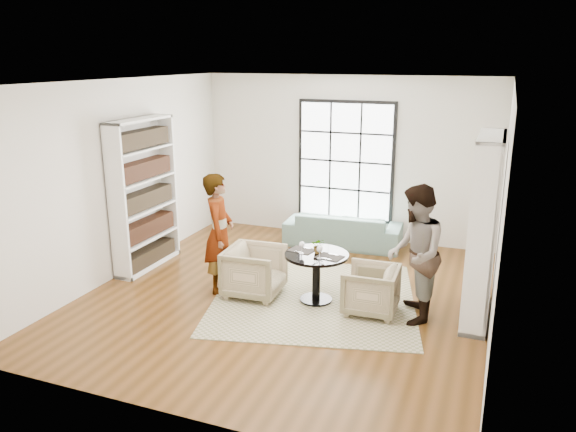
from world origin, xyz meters
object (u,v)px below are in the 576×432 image
at_px(person_right, 415,254).
at_px(flower_centerpiece, 319,246).
at_px(pedestal_table, 316,267).
at_px(sofa, 343,229).
at_px(armchair_left, 255,271).
at_px(person_left, 219,233).
at_px(wine_glass_right, 320,249).
at_px(armchair_right, 371,290).
at_px(wine_glass_left, 302,245).

xyz_separation_m(person_right, flower_centerpiece, (-1.32, 0.11, -0.08)).
distance_m(pedestal_table, sofa, 2.52).
bearing_deg(flower_centerpiece, sofa, 97.69).
height_order(armchair_left, person_left, person_left).
xyz_separation_m(pedestal_table, sofa, (-0.31, 2.49, -0.21)).
relative_size(armchair_left, person_right, 0.44).
distance_m(pedestal_table, wine_glass_right, 0.38).
relative_size(pedestal_table, armchair_left, 1.12).
xyz_separation_m(pedestal_table, person_left, (-1.44, -0.11, 0.36)).
xyz_separation_m(sofa, person_left, (-1.12, -2.60, 0.57)).
height_order(armchair_right, person_left, person_left).
height_order(armchair_right, flower_centerpiece, flower_centerpiece).
bearing_deg(wine_glass_right, sofa, 98.79).
distance_m(armchair_left, wine_glass_left, 0.84).
bearing_deg(person_left, person_right, -107.47).
distance_m(armchair_left, person_right, 2.29).
xyz_separation_m(sofa, wine_glass_right, (0.41, -2.66, 0.53)).
bearing_deg(armchair_right, sofa, -158.90).
relative_size(armchair_right, wine_glass_left, 4.04).
bearing_deg(flower_centerpiece, person_right, -4.68).
relative_size(sofa, armchair_left, 2.62).
xyz_separation_m(pedestal_table, armchair_left, (-0.89, -0.11, -0.15)).
xyz_separation_m(armchair_right, person_left, (-2.23, -0.04, 0.55)).
bearing_deg(armchair_right, wine_glass_right, -84.06).
bearing_deg(sofa, pedestal_table, 93.44).
bearing_deg(armchair_left, person_left, 86.71).
xyz_separation_m(wine_glass_right, flower_centerpiece, (-0.08, 0.21, -0.02)).
relative_size(sofa, person_right, 1.16).
bearing_deg(pedestal_table, armchair_left, -172.87).
height_order(armchair_left, armchair_right, armchair_left).
relative_size(armchair_left, wine_glass_left, 4.50).
relative_size(armchair_left, flower_centerpiece, 3.65).
distance_m(armchair_left, wine_glass_right, 1.10).
bearing_deg(wine_glass_left, armchair_right, 0.11).
relative_size(sofa, wine_glass_left, 11.79).
bearing_deg(wine_glass_left, pedestal_table, 20.92).
xyz_separation_m(armchair_left, wine_glass_right, (0.99, -0.06, 0.48)).
xyz_separation_m(pedestal_table, wine_glass_right, (0.10, -0.17, 0.32)).
distance_m(armchair_right, person_left, 2.29).
xyz_separation_m(armchair_left, person_left, (-0.55, 0.00, 0.51)).
bearing_deg(sofa, person_right, 119.05).
relative_size(wine_glass_left, wine_glass_right, 0.97).
height_order(person_right, flower_centerpiece, person_right).
bearing_deg(wine_glass_right, flower_centerpiece, 111.17).
distance_m(person_left, wine_glass_left, 1.25).
xyz_separation_m(armchair_right, person_right, (0.55, -0.00, 0.57)).
distance_m(armchair_right, wine_glass_right, 0.87).
relative_size(pedestal_table, wine_glass_right, 4.88).
bearing_deg(armchair_right, armchair_left, -90.81).
xyz_separation_m(armchair_left, person_right, (2.23, 0.04, 0.54)).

